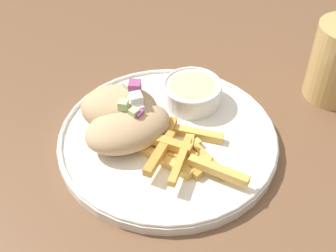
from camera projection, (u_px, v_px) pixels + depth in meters
The scene contains 6 objects.
table at pixel (159, 176), 0.72m from camera, with size 1.11×1.11×0.71m.
plate at pixel (168, 139), 0.65m from camera, with size 0.31×0.31×0.02m.
pita_sandwich_near at pixel (128, 127), 0.63m from camera, with size 0.14×0.14×0.05m.
pita_sandwich_far at pixel (119, 108), 0.65m from camera, with size 0.12×0.09×0.07m.
fries_pile at pixel (183, 153), 0.61m from camera, with size 0.15×0.12×0.03m.
sauce_ramekin at pixel (192, 92), 0.69m from camera, with size 0.09×0.09×0.03m.
Camera 1 is at (0.11, -0.46, 1.18)m, focal length 50.00 mm.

